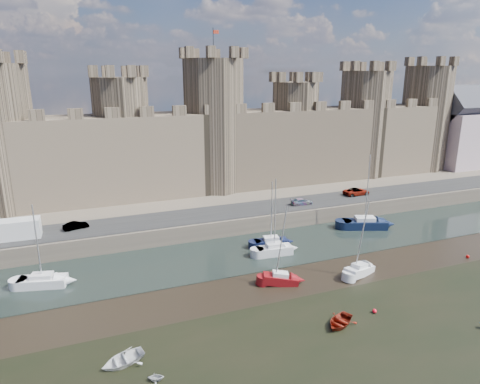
{
  "coord_description": "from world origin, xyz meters",
  "views": [
    {
      "loc": [
        -21.37,
        -24.99,
        23.37
      ],
      "look_at": [
        -3.2,
        22.0,
        9.14
      ],
      "focal_mm": 32.0,
      "sensor_mm": 36.0,
      "label": 1
    }
  ],
  "objects_px": {
    "sailboat_1": "(271,242)",
    "sailboat_4": "(280,278)",
    "sailboat_3": "(365,223)",
    "sailboat_0": "(42,281)",
    "car_2": "(302,202)",
    "van": "(16,230)",
    "car_3": "(357,192)",
    "sailboat_5": "(359,270)",
    "sailboat_2": "(274,249)",
    "car_1": "(76,226)"
  },
  "relations": [
    {
      "from": "sailboat_0",
      "to": "sailboat_2",
      "type": "xyz_separation_m",
      "value": [
        28.03,
        -1.54,
        0.06
      ]
    },
    {
      "from": "car_3",
      "to": "sailboat_4",
      "type": "relative_size",
      "value": 0.51
    },
    {
      "from": "van",
      "to": "car_1",
      "type": "bearing_deg",
      "value": 9.06
    },
    {
      "from": "car_3",
      "to": "sailboat_4",
      "type": "xyz_separation_m",
      "value": [
        -24.72,
        -20.17,
        -2.46
      ]
    },
    {
      "from": "car_1",
      "to": "sailboat_1",
      "type": "height_order",
      "value": "sailboat_1"
    },
    {
      "from": "car_2",
      "to": "sailboat_0",
      "type": "xyz_separation_m",
      "value": [
        -38.26,
        -9.63,
        -2.27
      ]
    },
    {
      "from": "car_1",
      "to": "van",
      "type": "height_order",
      "value": "van"
    },
    {
      "from": "sailboat_0",
      "to": "sailboat_4",
      "type": "bearing_deg",
      "value": -6.17
    },
    {
      "from": "sailboat_2",
      "to": "sailboat_3",
      "type": "relative_size",
      "value": 0.89
    },
    {
      "from": "car_3",
      "to": "sailboat_1",
      "type": "height_order",
      "value": "sailboat_1"
    },
    {
      "from": "sailboat_1",
      "to": "sailboat_4",
      "type": "distance_m",
      "value": 10.7
    },
    {
      "from": "sailboat_2",
      "to": "sailboat_4",
      "type": "xyz_separation_m",
      "value": [
        -2.82,
        -7.51,
        -0.12
      ]
    },
    {
      "from": "van",
      "to": "sailboat_2",
      "type": "bearing_deg",
      "value": -18.48
    },
    {
      "from": "van",
      "to": "sailboat_4",
      "type": "relative_size",
      "value": 0.63
    },
    {
      "from": "car_1",
      "to": "sailboat_2",
      "type": "distance_m",
      "value": 27.25
    },
    {
      "from": "car_1",
      "to": "car_2",
      "type": "distance_m",
      "value": 34.38
    },
    {
      "from": "sailboat_1",
      "to": "sailboat_5",
      "type": "xyz_separation_m",
      "value": [
        6.24,
        -11.4,
        -0.07
      ]
    },
    {
      "from": "car_3",
      "to": "sailboat_2",
      "type": "relative_size",
      "value": 0.46
    },
    {
      "from": "sailboat_0",
      "to": "sailboat_3",
      "type": "xyz_separation_m",
      "value": [
        45.31,
        2.4,
        0.1
      ]
    },
    {
      "from": "sailboat_0",
      "to": "sailboat_2",
      "type": "bearing_deg",
      "value": 10.44
    },
    {
      "from": "sailboat_3",
      "to": "sailboat_4",
      "type": "height_order",
      "value": "sailboat_3"
    },
    {
      "from": "sailboat_0",
      "to": "sailboat_3",
      "type": "bearing_deg",
      "value": 16.61
    },
    {
      "from": "car_2",
      "to": "sailboat_2",
      "type": "bearing_deg",
      "value": 140.18
    },
    {
      "from": "car_2",
      "to": "sailboat_1",
      "type": "relative_size",
      "value": 0.4
    },
    {
      "from": "car_2",
      "to": "car_3",
      "type": "bearing_deg",
      "value": -80.07
    },
    {
      "from": "car_3",
      "to": "van",
      "type": "xyz_separation_m",
      "value": [
        -53.21,
        -1.12,
        0.62
      ]
    },
    {
      "from": "car_3",
      "to": "sailboat_5",
      "type": "xyz_separation_m",
      "value": [
        -14.92,
        -21.48,
        -2.47
      ]
    },
    {
      "from": "car_2",
      "to": "van",
      "type": "relative_size",
      "value": 0.62
    },
    {
      "from": "sailboat_4",
      "to": "sailboat_5",
      "type": "relative_size",
      "value": 1.01
    },
    {
      "from": "car_3",
      "to": "sailboat_0",
      "type": "xyz_separation_m",
      "value": [
        -49.92,
        -11.12,
        -2.4
      ]
    },
    {
      "from": "car_3",
      "to": "sailboat_5",
      "type": "height_order",
      "value": "sailboat_5"
    },
    {
      "from": "sailboat_1",
      "to": "sailboat_4",
      "type": "relative_size",
      "value": 0.99
    },
    {
      "from": "van",
      "to": "sailboat_0",
      "type": "height_order",
      "value": "sailboat_0"
    },
    {
      "from": "car_1",
      "to": "car_2",
      "type": "height_order",
      "value": "car_1"
    },
    {
      "from": "sailboat_0",
      "to": "sailboat_3",
      "type": "distance_m",
      "value": 45.38
    },
    {
      "from": "van",
      "to": "sailboat_3",
      "type": "xyz_separation_m",
      "value": [
        48.6,
        -7.61,
        -2.92
      ]
    },
    {
      "from": "sailboat_1",
      "to": "sailboat_4",
      "type": "height_order",
      "value": "sailboat_1"
    },
    {
      "from": "sailboat_3",
      "to": "sailboat_5",
      "type": "relative_size",
      "value": 1.24
    },
    {
      "from": "sailboat_1",
      "to": "sailboat_3",
      "type": "bearing_deg",
      "value": 13.07
    },
    {
      "from": "sailboat_2",
      "to": "van",
      "type": "bearing_deg",
      "value": 163.93
    },
    {
      "from": "van",
      "to": "sailboat_1",
      "type": "height_order",
      "value": "sailboat_1"
    },
    {
      "from": "sailboat_1",
      "to": "car_2",
      "type": "bearing_deg",
      "value": 50.53
    },
    {
      "from": "car_3",
      "to": "sailboat_0",
      "type": "height_order",
      "value": "sailboat_0"
    },
    {
      "from": "sailboat_0",
      "to": "sailboat_2",
      "type": "distance_m",
      "value": 28.07
    },
    {
      "from": "sailboat_3",
      "to": "sailboat_0",
      "type": "bearing_deg",
      "value": -156.24
    },
    {
      "from": "sailboat_5",
      "to": "car_2",
      "type": "bearing_deg",
      "value": 59.14
    },
    {
      "from": "car_3",
      "to": "sailboat_3",
      "type": "relative_size",
      "value": 0.41
    },
    {
      "from": "sailboat_3",
      "to": "sailboat_4",
      "type": "bearing_deg",
      "value": -129.62
    },
    {
      "from": "sailboat_0",
      "to": "car_3",
      "type": "bearing_deg",
      "value": 26.14
    },
    {
      "from": "sailboat_0",
      "to": "sailboat_4",
      "type": "height_order",
      "value": "sailboat_0"
    }
  ]
}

